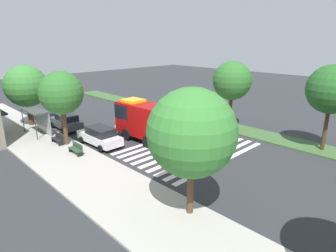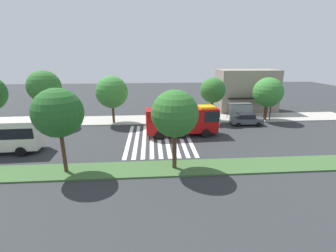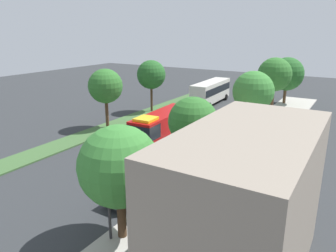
% 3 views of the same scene
% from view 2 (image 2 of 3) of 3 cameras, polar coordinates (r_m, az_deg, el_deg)
% --- Properties ---
extents(ground_plane, '(120.00, 120.00, 0.00)m').
position_cam_2_polar(ground_plane, '(28.01, -0.16, -3.22)').
color(ground_plane, '#2D3033').
extents(sidewalk, '(60.00, 5.13, 0.14)m').
position_cam_2_polar(sidewalk, '(36.36, -1.15, 1.67)').
color(sidewalk, '#ADA89E').
rests_on(sidewalk, ground_plane).
extents(median_strip, '(60.00, 3.00, 0.14)m').
position_cam_2_polar(median_strip, '(20.91, 1.38, -10.37)').
color(median_strip, '#3D6033').
rests_on(median_strip, ground_plane).
extents(crosswalk, '(7.65, 11.23, 0.01)m').
position_cam_2_polar(crosswalk, '(27.96, -2.22, -3.26)').
color(crosswalk, silver).
rests_on(crosswalk, ground_plane).
extents(fire_truck, '(9.16, 3.05, 3.72)m').
position_cam_2_polar(fire_truck, '(28.77, 4.08, 1.53)').
color(fire_truck, '#A50C0C').
rests_on(fire_truck, ground_plane).
extents(parked_car_west, '(4.81, 2.13, 1.71)m').
position_cam_2_polar(parked_car_west, '(33.23, 8.20, 1.46)').
color(parked_car_west, silver).
rests_on(parked_car_west, ground_plane).
extents(parked_car_mid, '(4.48, 2.03, 1.67)m').
position_cam_2_polar(parked_car_mid, '(35.24, 18.74, 1.59)').
color(parked_car_mid, '#474C51').
rests_on(parked_car_mid, ground_plane).
extents(bus_stop_shelter, '(3.50, 1.40, 2.46)m').
position_cam_2_polar(bus_stop_shelter, '(37.43, 17.50, 4.19)').
color(bus_stop_shelter, '#4C4C51').
rests_on(bus_stop_shelter, sidewalk).
extents(bench_near_shelter, '(1.60, 0.50, 0.90)m').
position_cam_2_polar(bench_near_shelter, '(36.45, 11.46, 2.22)').
color(bench_near_shelter, black).
rests_on(bench_near_shelter, sidewalk).
extents(bench_west_of_shelter, '(1.60, 0.50, 0.90)m').
position_cam_2_polar(bench_west_of_shelter, '(35.69, 6.18, 2.15)').
color(bench_west_of_shelter, '#2D472D').
rests_on(bench_west_of_shelter, sidewalk).
extents(street_lamp, '(0.36, 0.36, 5.68)m').
position_cam_2_polar(street_lamp, '(38.20, 24.30, 6.23)').
color(street_lamp, '#2D2D30').
rests_on(street_lamp, sidewalk).
extents(storefront_building, '(10.21, 5.90, 7.33)m').
position_cam_2_polar(storefront_building, '(44.00, 18.76, 8.26)').
color(storefront_building, gray).
rests_on(storefront_building, ground_plane).
extents(sidewalk_tree_west, '(4.51, 4.51, 7.66)m').
position_cam_2_polar(sidewalk_tree_west, '(36.82, -28.25, 8.52)').
color(sidewalk_tree_west, '#513823').
rests_on(sidewalk_tree_west, sidewalk).
extents(sidewalk_tree_center, '(4.59, 4.59, 6.85)m').
position_cam_2_polar(sidewalk_tree_center, '(34.28, -13.71, 8.14)').
color(sidewalk_tree_center, '#513823').
rests_on(sidewalk_tree_center, sidewalk).
extents(sidewalk_tree_east, '(3.71, 3.71, 6.50)m').
position_cam_2_polar(sidewalk_tree_east, '(35.02, 11.00, 8.61)').
color(sidewalk_tree_east, '#513823').
rests_on(sidewalk_tree_east, sidewalk).
extents(sidewalk_tree_far_east, '(4.43, 4.43, 6.48)m').
position_cam_2_polar(sidewalk_tree_far_east, '(38.17, 23.46, 7.63)').
color(sidewalk_tree_far_east, '#47301E').
rests_on(sidewalk_tree_far_east, sidewalk).
extents(median_tree_far_west, '(3.98, 3.98, 7.17)m').
position_cam_2_polar(median_tree_far_west, '(20.39, -25.52, 2.90)').
color(median_tree_far_west, '#47301E').
rests_on(median_tree_far_west, median_strip).
extents(median_tree_west, '(3.98, 3.98, 6.92)m').
position_cam_2_polar(median_tree_west, '(19.15, 1.70, 2.99)').
color(median_tree_west, '#47301E').
rests_on(median_tree_west, median_strip).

